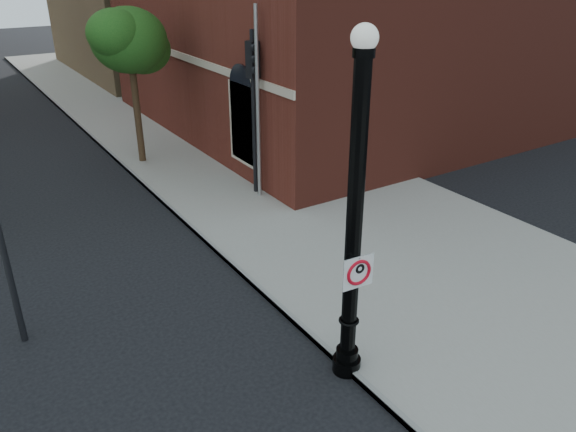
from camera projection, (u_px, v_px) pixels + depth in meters
ground at (243, 408)px, 9.44m from camera, size 120.00×120.00×0.00m
sidewalk_right at (257, 167)px, 19.97m from camera, size 8.00×60.00×0.12m
curb_edge at (150, 189)px, 18.03m from camera, size 0.10×60.00×0.14m
lamppost at (354, 234)px, 9.12m from camera, size 0.51×0.51×6.08m
no_parking_sign at (358, 272)px, 9.28m from camera, size 0.59×0.09×0.59m
traffic_signal_right at (254, 88)px, 16.39m from camera, size 0.36×0.43×5.02m
utility_pole at (258, 108)px, 16.33m from camera, size 0.11×0.11×5.73m
street_tree_c at (130, 42)px, 18.71m from camera, size 3.00×2.72×5.41m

